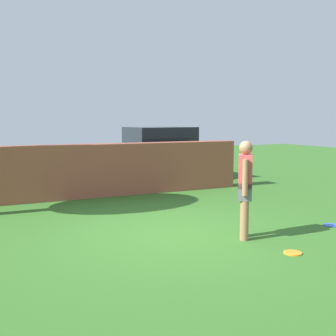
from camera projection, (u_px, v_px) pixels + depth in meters
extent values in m
plane|color=#336623|center=(170.00, 233.00, 7.31)|extent=(40.00, 40.00, 0.00)
cube|color=brown|center=(43.00, 173.00, 10.17)|extent=(10.70, 0.50, 1.34)
cylinder|color=#9E704C|center=(244.00, 215.00, 6.85)|extent=(0.14, 0.14, 0.85)
cylinder|color=#9E704C|center=(245.00, 212.00, 7.06)|extent=(0.14, 0.14, 0.85)
cube|color=slate|center=(245.00, 191.00, 6.91)|extent=(0.39, 0.42, 0.28)
cube|color=#CC4C4C|center=(245.00, 171.00, 6.87)|extent=(0.39, 0.42, 0.55)
sphere|color=#9E704C|center=(246.00, 148.00, 6.83)|extent=(0.22, 0.22, 0.22)
cylinder|color=#9E704C|center=(245.00, 178.00, 6.66)|extent=(0.09, 0.09, 0.58)
cylinder|color=#9E704C|center=(245.00, 174.00, 7.10)|extent=(0.09, 0.09, 0.58)
cube|color=#0C4C2D|center=(160.00, 158.00, 13.54)|extent=(4.30, 1.97, 0.80)
cube|color=#1E2328|center=(160.00, 136.00, 13.46)|extent=(2.09, 1.63, 0.60)
cylinder|color=black|center=(183.00, 166.00, 14.99)|extent=(0.65, 0.26, 0.64)
cylinder|color=black|center=(210.00, 171.00, 13.51)|extent=(0.65, 0.26, 0.64)
cylinder|color=black|center=(111.00, 170.00, 13.66)|extent=(0.65, 0.26, 0.64)
cylinder|color=black|center=(132.00, 176.00, 12.19)|extent=(0.65, 0.26, 0.64)
cylinder|color=blue|center=(331.00, 225.00, 7.83)|extent=(0.27, 0.27, 0.02)
cylinder|color=orange|center=(293.00, 253.00, 6.21)|extent=(0.27, 0.27, 0.02)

